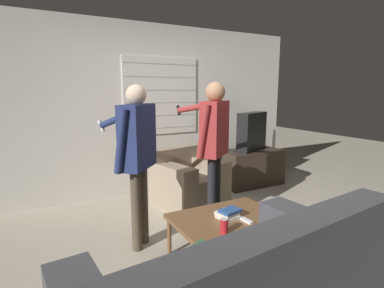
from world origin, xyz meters
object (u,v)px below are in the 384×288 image
Objects in this scene: coffee_table at (227,220)px; soda_can at (224,226)px; person_left_standing at (137,147)px; spare_remote at (247,221)px; armchair_beige at (188,182)px; tv at (252,132)px; person_right_standing at (214,135)px; book_stack at (228,214)px.

soda_can is (-0.21, -0.26, 0.10)m from coffee_table.
spare_remote is at bearing -92.88° from person_left_standing.
armchair_beige is 1.59m from spare_remote.
tv is at bearing 46.51° from soda_can.
person_right_standing is (0.30, 0.72, 0.69)m from coffee_table.
book_stack is (-1.67, -1.74, -0.45)m from tv.
armchair_beige is 1.46× the size of tv.
person_left_standing is (-2.32, -1.10, 0.13)m from tv.
person_right_standing is 1.25m from soda_can.
tv is at bearing 179.61° from armchair_beige.
book_stack is at bearing -150.38° from person_right_standing.
person_right_standing is 7.34× the size of book_stack.
tv is at bearing -20.92° from person_left_standing.
armchair_beige is 0.61× the size of person_right_standing.
person_left_standing reaches higher than soda_can.
person_left_standing is 1.12m from soda_can.
armchair_beige is 1.43m from person_left_standing.
coffee_table is 0.35m from soda_can.
tv reaches higher than soda_can.
person_right_standing is 1.02m from book_stack.
person_left_standing reaches higher than spare_remote.
book_stack is at bearing -91.01° from person_left_standing.
tv is at bearing -2.21° from person_right_standing.
spare_remote is (0.10, -0.15, -0.03)m from book_stack.
person_right_standing is (-1.36, -0.99, 0.17)m from tv.
soda_can reaches higher than coffee_table.
coffee_table is 4.36× the size of book_stack.
spare_remote is at bearing -56.10° from book_stack.
person_left_standing is at bearing 135.40° from book_stack.
soda_can is 0.31m from spare_remote.
spare_remote is (-0.22, -1.57, 0.10)m from armchair_beige.
person_right_standing reaches higher than armchair_beige.
spare_remote is at bearing -141.23° from person_right_standing.
book_stack is (0.65, -0.64, -0.58)m from person_left_standing.
armchair_beige is at bearing 77.30° from coffee_table.
spare_remote is at bearing 26.86° from tv.
soda_can is (-0.52, -1.65, 0.15)m from armchair_beige.
tv is 1.69m from person_right_standing.
armchair_beige is at bearing 76.14° from spare_remote.
soda_can is 0.94× the size of spare_remote.
person_left_standing reaches higher than armchair_beige.
armchair_beige is 1.46m from book_stack.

